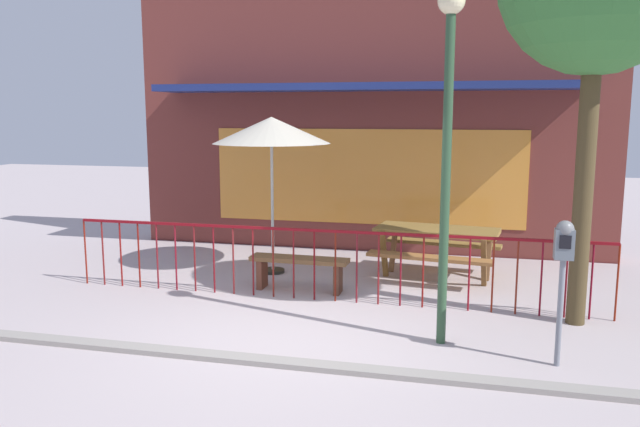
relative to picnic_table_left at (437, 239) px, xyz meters
The scene contains 9 objects.
ground 3.52m from the picnic_table_left, 113.42° to the right, with size 40.00×40.00×0.00m, color #B5A7A8.
pub_storefront 2.92m from the picnic_table_left, 126.04° to the left, with size 8.58×1.45×4.70m.
patio_fence_front 2.04m from the picnic_table_left, 132.41° to the right, with size 7.23×0.04×0.97m.
picnic_table_left is the anchor object (origin of this frame).
patio_umbrella 2.99m from the picnic_table_left, behind, with size 1.80×1.80×2.43m.
patio_bench 2.17m from the picnic_table_left, 148.39° to the right, with size 1.41×0.36×0.48m.
parking_meter_near 3.44m from the picnic_table_left, 66.11° to the right, with size 0.18×0.17×1.47m.
street_lamp 3.31m from the picnic_table_left, 85.42° to the right, with size 0.28×0.28×3.74m.
curb_edge 4.04m from the picnic_table_left, 110.16° to the right, with size 12.01×0.20×0.11m, color gray.
Camera 1 is at (1.88, -6.31, 2.50)m, focal length 35.53 mm.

